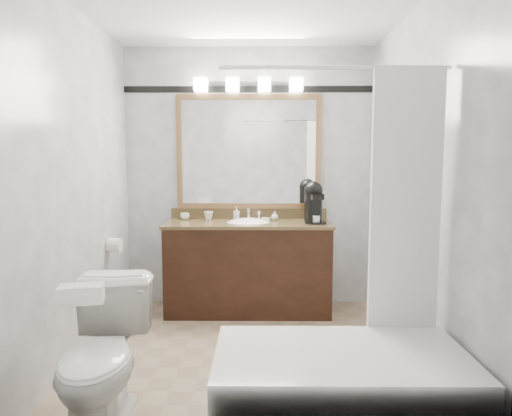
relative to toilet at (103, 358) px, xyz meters
name	(u,v)px	position (x,y,z in m)	size (l,w,h in m)	color
room	(244,186)	(0.72, 0.87, 0.86)	(2.42, 2.62, 2.52)	gray
vanity	(248,265)	(0.72, 1.89, 0.06)	(1.53, 0.58, 0.97)	black
mirror	(249,152)	(0.72, 2.15, 1.11)	(1.40, 0.04, 1.10)	#946A42
vanity_light_bar	(248,85)	(0.72, 2.10, 1.75)	(1.02, 0.14, 0.12)	silver
accent_stripe	(249,89)	(0.72, 2.16, 1.71)	(2.40, 0.01, 0.06)	black
bathtub	(344,381)	(1.28, -0.03, -0.11)	(1.30, 0.75, 1.96)	white
tp_roll	(114,245)	(-0.42, 1.54, 0.31)	(0.12, 0.12, 0.11)	white
toilet	(103,358)	(0.00, 0.00, 0.00)	(0.43, 0.76, 0.77)	white
tissue_box	(81,294)	(0.00, -0.25, 0.43)	(0.20, 0.11, 0.08)	white
coffee_maker	(314,201)	(1.33, 1.87, 0.66)	(0.20, 0.25, 0.38)	black
cup_left	(185,216)	(0.11, 2.04, 0.50)	(0.08, 0.08, 0.07)	white
cup_right	(209,216)	(0.34, 2.05, 0.50)	(0.09, 0.09, 0.08)	white
soap_bottle_a	(236,213)	(0.60, 2.11, 0.52)	(0.05, 0.06, 0.12)	white
soap_bottle_b	(275,216)	(0.97, 2.02, 0.51)	(0.07, 0.07, 0.09)	white
soap_bar	(266,219)	(0.89, 2.01, 0.48)	(0.08, 0.05, 0.03)	beige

